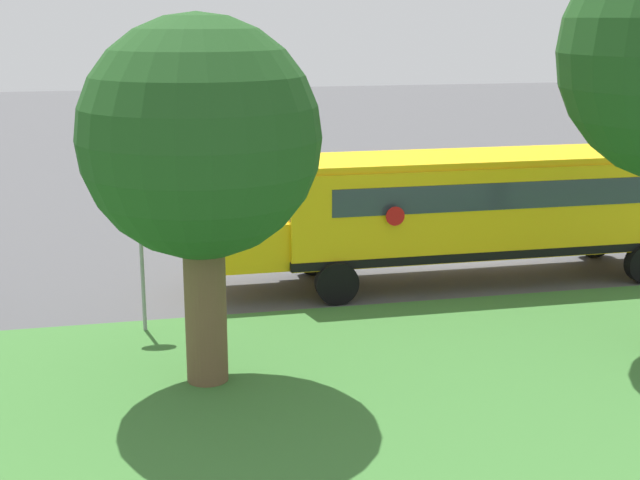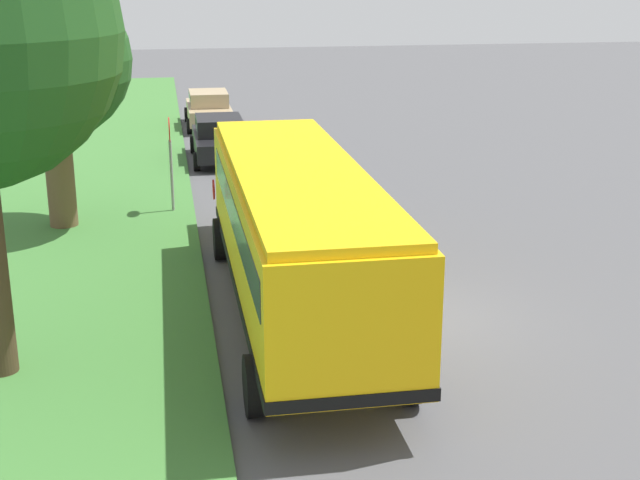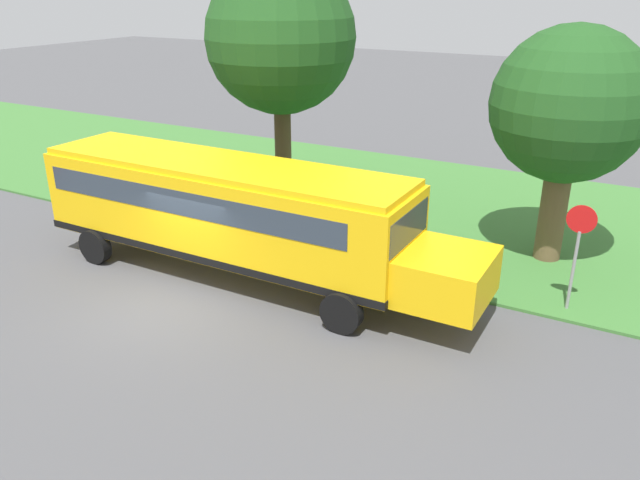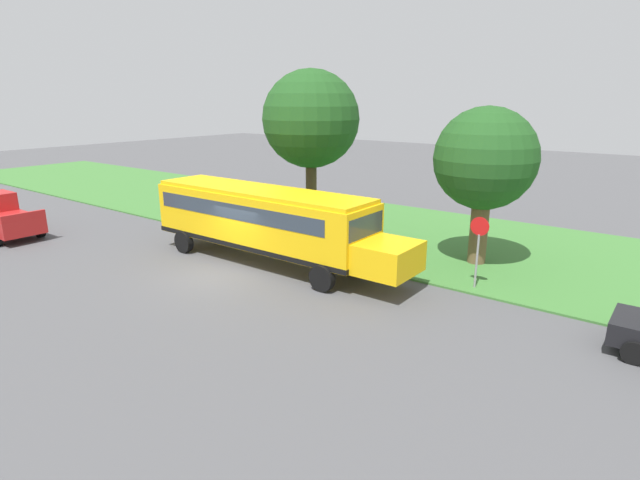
% 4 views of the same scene
% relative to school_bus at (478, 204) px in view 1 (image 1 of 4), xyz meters
% --- Properties ---
extents(ground_plane, '(120.00, 120.00, 0.00)m').
position_rel_school_bus_xyz_m(ground_plane, '(2.30, -0.48, -1.92)').
color(ground_plane, '#4C4C4F').
extents(school_bus, '(2.85, 12.42, 3.16)m').
position_rel_school_bus_xyz_m(school_bus, '(0.00, 0.00, 0.00)').
color(school_bus, yellow).
rests_on(school_bus, ground).
extents(oak_tree_roadside_mid, '(4.14, 4.14, 6.54)m').
position_rel_school_bus_xyz_m(oak_tree_roadside_mid, '(-5.27, 7.29, 2.48)').
color(oak_tree_roadside_mid, brown).
rests_on(oak_tree_roadside_mid, ground).
extents(stop_sign, '(0.08, 0.68, 2.74)m').
position_rel_school_bus_xyz_m(stop_sign, '(-2.30, 8.29, -0.19)').
color(stop_sign, gray).
rests_on(stop_sign, ground).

